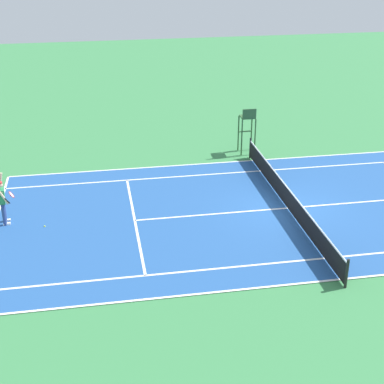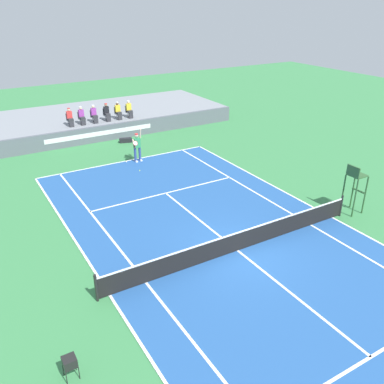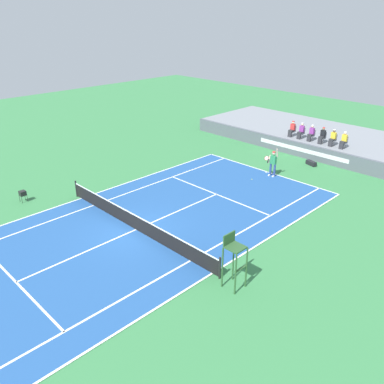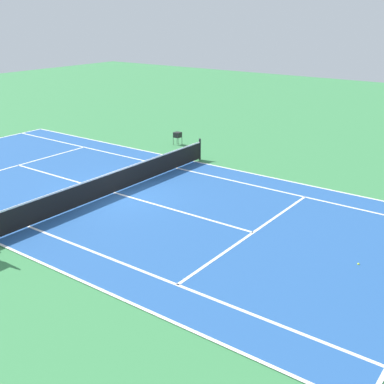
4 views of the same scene
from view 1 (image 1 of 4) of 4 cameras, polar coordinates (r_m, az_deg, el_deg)
The scene contains 6 objects.
ground_plane at distance 24.93m, azimuth 9.23°, elevation -1.60°, with size 80.00×80.00×0.00m, color #387F47.
court at distance 24.93m, azimuth 9.23°, elevation -1.58°, with size 11.08×23.88×0.03m.
net at distance 24.71m, azimuth 9.31°, elevation -0.52°, with size 11.98×0.10×1.07m.
tennis_player at distance 24.13m, azimuth -17.92°, elevation -0.85°, with size 0.76×0.67×2.08m.
tennis_ball at distance 23.85m, azimuth -14.13°, elevation -3.25°, with size 0.07×0.07×0.07m, color #D1E533.
umpire_chair at distance 30.23m, azimuth 5.41°, elevation 6.57°, with size 0.77×0.77×2.44m.
Camera 1 is at (-21.01, 7.79, 10.93)m, focal length 54.89 mm.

